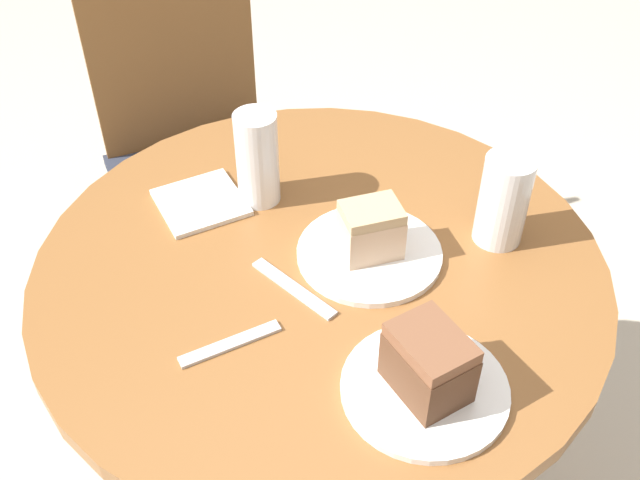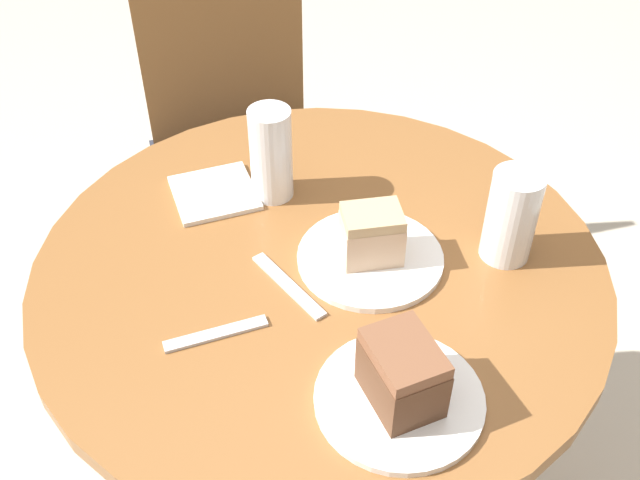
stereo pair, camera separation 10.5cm
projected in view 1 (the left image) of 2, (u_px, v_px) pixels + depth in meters
The scene contains 11 objects.
table at pixel (320, 351), 1.21m from camera, with size 0.83×0.83×0.78m.
chair at pixel (195, 144), 1.80m from camera, with size 0.47×0.46×0.97m.
plate_near at pixel (369, 253), 1.08m from camera, with size 0.21×0.21×0.01m.
plate_far at pixel (425, 389), 0.90m from camera, with size 0.20×0.20×0.01m.
cake_slice_near at pixel (371, 230), 1.05m from camera, with size 0.10×0.08×0.08m.
cake_slice_far at pixel (428, 363), 0.87m from camera, with size 0.07×0.10×0.09m.
glass_lemonade at pixel (258, 163), 1.14m from camera, with size 0.07×0.07×0.15m.
glass_water at pixel (502, 205), 1.07m from camera, with size 0.07×0.07×0.14m.
napkin_stack at pixel (201, 202), 1.17m from camera, with size 0.13×0.13×0.01m.
fork at pixel (294, 288), 1.03m from camera, with size 0.06×0.15×0.00m.
spoon at pixel (230, 344), 0.96m from camera, with size 0.14×0.03×0.00m.
Camera 1 is at (-0.40, -0.67, 1.52)m, focal length 42.00 mm.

